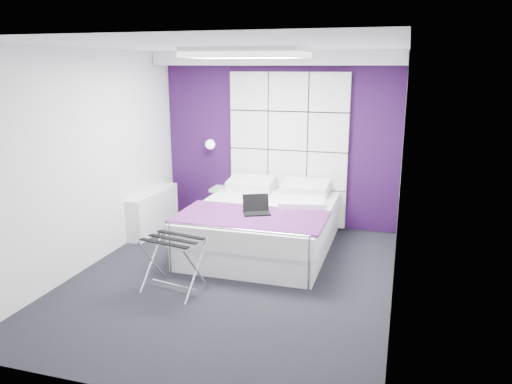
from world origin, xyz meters
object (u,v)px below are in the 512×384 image
(radiator, at_px, (153,211))
(bed, at_px, (263,225))
(luggage_rack, at_px, (174,265))
(laptop, at_px, (258,209))
(nightstand, at_px, (225,189))
(wall_lamp, at_px, (211,144))

(radiator, relative_size, bed, 0.55)
(radiator, relative_size, luggage_rack, 1.97)
(radiator, bearing_deg, laptop, -20.40)
(bed, bearing_deg, laptop, -84.04)
(nightstand, bearing_deg, luggage_rack, -82.84)
(nightstand, xyz_separation_m, luggage_rack, (0.32, -2.51, -0.22))
(laptop, bearing_deg, radiator, 134.65)
(radiator, xyz_separation_m, luggage_rack, (1.19, -1.79, 0.00))
(wall_lamp, xyz_separation_m, nightstand, (0.24, -0.04, -0.70))
(radiator, relative_size, nightstand, 2.80)
(luggage_rack, xyz_separation_m, laptop, (0.62, 1.11, 0.38))
(bed, distance_m, laptop, 0.55)
(wall_lamp, bearing_deg, radiator, -130.10)
(wall_lamp, bearing_deg, luggage_rack, -77.72)
(wall_lamp, distance_m, laptop, 1.93)
(wall_lamp, height_order, laptop, wall_lamp)
(radiator, xyz_separation_m, laptop, (1.82, -0.68, 0.38))
(radiator, relative_size, laptop, 3.71)
(radiator, distance_m, luggage_rack, 2.15)
(nightstand, distance_m, luggage_rack, 2.54)
(nightstand, distance_m, laptop, 1.69)
(nightstand, bearing_deg, bed, -47.49)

